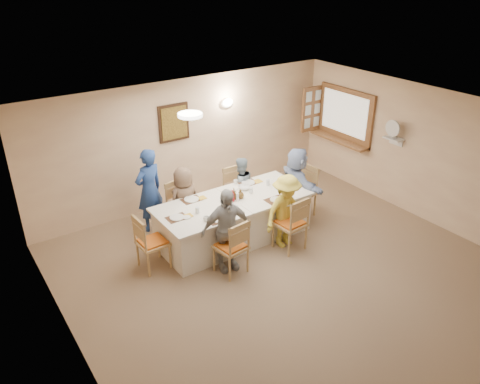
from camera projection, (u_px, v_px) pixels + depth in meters
ground at (302, 283)px, 7.20m from camera, size 7.00×7.00×0.00m
room_walls at (309, 195)px, 6.52m from camera, size 7.00×7.00×7.00m
wall_picture at (174, 123)px, 8.84m from camera, size 0.62×0.05×0.72m
wall_sconce at (227, 103)px, 9.35m from camera, size 0.26×0.09×0.18m
ceiling_light at (190, 115)px, 6.70m from camera, size 0.36×0.36×0.05m
serving_hatch at (345, 115)px, 9.93m from camera, size 0.06×1.50×1.15m
hatch_sill at (339, 140)px, 10.10m from camera, size 0.30×1.50×0.05m
shutter_door at (312, 109)px, 10.36m from camera, size 0.55×0.04×1.00m
fan_shelf at (394, 138)px, 8.94m from camera, size 0.22×0.36×0.03m
desk_fan at (394, 131)px, 8.86m from camera, size 0.30×0.30×0.28m
dining_table at (234, 219)px, 8.20m from camera, size 2.74×1.16×0.76m
chair_back_left at (182, 207)px, 8.45m from camera, size 0.52×0.52×0.92m
chair_back_right at (237, 191)px, 9.07m from camera, size 0.44×0.44×0.90m
chair_front_left at (231, 246)px, 7.26m from camera, size 0.51×0.51×0.96m
chair_front_right at (290, 222)px, 7.86m from camera, size 0.51×0.51×1.00m
chair_left_end at (153, 241)px, 7.37m from camera, size 0.48×0.48×0.96m
chair_right_end at (301, 191)px, 8.94m from camera, size 0.48×0.48×0.99m
diner_back_left at (185, 201)px, 8.29m from camera, size 0.73×0.57×1.27m
diner_back_right at (240, 187)px, 8.92m from camera, size 0.67×0.57×1.17m
diner_front_left at (226, 230)px, 7.25m from camera, size 0.95×0.65×1.40m
diner_front_right at (286, 211)px, 7.88m from camera, size 0.92×0.61×1.32m
diner_right_end at (297, 183)px, 8.78m from camera, size 1.46×0.90×1.40m
caregiver at (149, 190)px, 8.34m from camera, size 0.75×0.65×1.56m
placemat_fl at (217, 220)px, 7.42m from camera, size 0.32×0.24×0.01m
plate_fl at (217, 219)px, 7.41m from camera, size 0.23×0.23×0.01m
napkin_fl at (229, 217)px, 7.47m from camera, size 0.14×0.14×0.01m
placemat_fr at (277, 200)px, 8.03m from camera, size 0.37×0.28×0.01m
plate_fr at (277, 200)px, 8.02m from camera, size 0.23×0.23×0.01m
napkin_fr at (286, 198)px, 8.08m from camera, size 0.15×0.15×0.01m
placemat_bl at (191, 200)px, 8.04m from camera, size 0.34×0.25×0.01m
plate_bl at (191, 199)px, 8.03m from camera, size 0.25×0.25×0.02m
napkin_bl at (202, 198)px, 8.09m from camera, size 0.14×0.14×0.01m
placemat_br at (248, 183)px, 8.65m from camera, size 0.34×0.25×0.01m
plate_br at (248, 182)px, 8.64m from camera, size 0.25×0.25×0.02m
napkin_br at (258, 181)px, 8.70m from camera, size 0.15×0.15×0.01m
placemat_le at (177, 218)px, 7.47m from camera, size 0.33×0.24×0.01m
plate_le at (177, 217)px, 7.47m from camera, size 0.23×0.23×0.01m
napkin_le at (188, 216)px, 7.53m from camera, size 0.13×0.13×0.01m
placemat_re at (284, 184)px, 8.60m from camera, size 0.33×0.24×0.01m
plate_re at (284, 184)px, 8.60m from camera, size 0.26×0.26×0.02m
napkin_re at (294, 182)px, 8.65m from camera, size 0.13×0.13×0.01m
teacup_a at (206, 219)px, 7.37m from camera, size 0.14×0.14×0.08m
teacup_b at (236, 182)px, 8.61m from camera, size 0.13×0.13×0.08m
bowl_a at (232, 208)px, 7.72m from camera, size 0.33×0.33×0.05m
bowl_b at (244, 188)px, 8.40m from camera, size 0.24×0.24×0.07m
condiment_ketchup at (232, 196)px, 7.95m from camera, size 0.08×0.08×0.21m
condiment_brown at (234, 194)px, 8.02m from camera, size 0.14×0.14×0.21m
condiment_malt at (240, 194)px, 8.06m from camera, size 0.13×0.13×0.17m
drinking_glass at (225, 198)px, 7.97m from camera, size 0.07×0.07×0.10m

